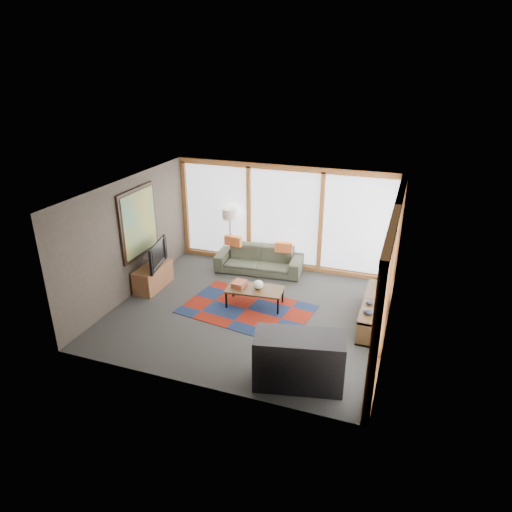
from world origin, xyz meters
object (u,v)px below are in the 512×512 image
(coffee_table, at_px, (255,297))
(bookshelf, at_px, (372,310))
(television, at_px, (154,254))
(tv_console, at_px, (153,277))
(bar_counter, at_px, (299,360))
(floor_lamp, at_px, (230,236))
(sofa, at_px, (259,260))

(coffee_table, distance_m, bookshelf, 2.42)
(coffee_table, height_order, television, television)
(tv_console, relative_size, bar_counter, 0.76)
(television, bearing_deg, coffee_table, -102.33)
(floor_lamp, bearing_deg, tv_console, -121.23)
(sofa, height_order, tv_console, sofa)
(tv_console, height_order, bar_counter, bar_counter)
(television, height_order, bar_counter, television)
(floor_lamp, relative_size, coffee_table, 1.23)
(tv_console, distance_m, bar_counter, 4.58)
(sofa, xyz_separation_m, tv_console, (-2.00, -1.65, -0.04))
(tv_console, xyz_separation_m, television, (0.07, 0.00, 0.56))
(tv_console, bearing_deg, bar_counter, -28.66)
(sofa, xyz_separation_m, coffee_table, (0.49, -1.66, -0.11))
(coffee_table, bearing_deg, floor_lamp, 125.46)
(tv_console, bearing_deg, television, 3.72)
(sofa, relative_size, tv_console, 1.97)
(coffee_table, xyz_separation_m, bookshelf, (2.42, 0.18, 0.04))
(tv_console, bearing_deg, bookshelf, 1.99)
(tv_console, height_order, television, television)
(sofa, bearing_deg, bookshelf, -32.19)
(sofa, distance_m, tv_console, 2.59)
(floor_lamp, bearing_deg, bar_counter, -54.78)
(floor_lamp, xyz_separation_m, tv_console, (-1.14, -1.88, -0.46))
(coffee_table, xyz_separation_m, tv_console, (-2.48, 0.01, 0.07))
(television, bearing_deg, floor_lamp, -41.71)
(floor_lamp, bearing_deg, sofa, -15.06)
(bar_counter, bearing_deg, television, 138.48)
(coffee_table, xyz_separation_m, television, (-2.42, 0.02, 0.63))
(sofa, bearing_deg, tv_console, -145.73)
(sofa, distance_m, floor_lamp, 0.99)
(floor_lamp, relative_size, television, 1.42)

